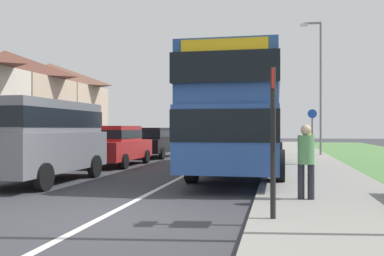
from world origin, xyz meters
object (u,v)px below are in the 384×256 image
object	(u,v)px
pedestrian_at_stop	(306,158)
bus_stop_sign	(273,132)
parked_van_grey	(42,135)
cycle_route_sign	(312,131)
double_decker_bus	(243,113)
pedestrian_walking_away	(307,143)
parked_car_black	(153,141)
parked_car_red	(115,144)
street_lamp_mid	(319,80)

from	to	relation	value
pedestrian_at_stop	bus_stop_sign	distance (m)	2.23
parked_van_grey	cycle_route_sign	xyz separation A→B (m)	(8.42, 10.37, 0.02)
double_decker_bus	pedestrian_at_stop	world-z (taller)	double_decker_bus
pedestrian_walking_away	cycle_route_sign	xyz separation A→B (m)	(0.50, 3.79, 0.45)
parked_car_black	parked_van_grey	bearing A→B (deg)	-90.65
parked_car_red	parked_car_black	world-z (taller)	parked_car_red
parked_car_red	street_lamp_mid	distance (m)	12.13
double_decker_bus	pedestrian_walking_away	world-z (taller)	double_decker_bus
parked_van_grey	pedestrian_at_stop	size ratio (longest dim) A/B	2.97
parked_car_red	double_decker_bus	bearing A→B (deg)	-17.03
double_decker_bus	parked_van_grey	xyz separation A→B (m)	(-5.55, -3.96, -0.74)
street_lamp_mid	parked_van_grey	bearing A→B (deg)	-124.36
double_decker_bus	street_lamp_mid	bearing A→B (deg)	69.53
double_decker_bus	parked_car_black	bearing A→B (deg)	128.23
double_decker_bus	bus_stop_sign	distance (m)	8.33
parked_van_grey	street_lamp_mid	size ratio (longest dim) A/B	0.66
double_decker_bus	parked_car_black	distance (m)	8.86
parked_car_black	parked_car_red	bearing A→B (deg)	-91.14
pedestrian_walking_away	double_decker_bus	bearing A→B (deg)	-132.25
parked_car_red	pedestrian_at_stop	size ratio (longest dim) A/B	2.73
parked_car_black	pedestrian_at_stop	world-z (taller)	pedestrian_at_stop
double_decker_bus	cycle_route_sign	world-z (taller)	double_decker_bus
pedestrian_walking_away	cycle_route_sign	distance (m)	3.85
double_decker_bus	bus_stop_sign	xyz separation A→B (m)	(1.13, -8.24, -0.60)
parked_car_black	pedestrian_at_stop	bearing A→B (deg)	-61.12
pedestrian_walking_away	parked_car_red	bearing A→B (deg)	-173.41
parked_car_black	bus_stop_sign	xyz separation A→B (m)	(6.56, -15.13, 0.65)
double_decker_bus	pedestrian_walking_away	size ratio (longest dim) A/B	6.86
double_decker_bus	cycle_route_sign	bearing A→B (deg)	65.89
parked_van_grey	parked_car_red	distance (m)	5.68
pedestrian_at_stop	cycle_route_sign	bearing A→B (deg)	85.08
street_lamp_mid	double_decker_bus	bearing A→B (deg)	-110.47
pedestrian_at_stop	cycle_route_sign	distance (m)	12.64
double_decker_bus	parked_van_grey	distance (m)	6.86
double_decker_bus	parked_car_black	xyz separation A→B (m)	(-5.43, 6.89, -1.25)
double_decker_bus	parked_car_red	size ratio (longest dim) A/B	2.51
pedestrian_walking_away	street_lamp_mid	distance (m)	7.41
street_lamp_mid	parked_car_black	bearing A→B (deg)	-165.61
pedestrian_at_stop	bus_stop_sign	bearing A→B (deg)	-107.62
parked_van_grey	parked_car_red	size ratio (longest dim) A/B	1.08
parked_van_grey	cycle_route_sign	world-z (taller)	cycle_route_sign
double_decker_bus	parked_van_grey	bearing A→B (deg)	-144.49
parked_car_red	street_lamp_mid	size ratio (longest dim) A/B	0.61
parked_van_grey	parked_car_red	bearing A→B (deg)	89.81
parked_car_red	parked_car_black	xyz separation A→B (m)	(0.10, 5.20, -0.04)
cycle_route_sign	street_lamp_mid	world-z (taller)	street_lamp_mid
double_decker_bus	bus_stop_sign	size ratio (longest dim) A/B	4.40
parked_car_red	pedestrian_at_stop	world-z (taller)	parked_car_red
parked_van_grey	street_lamp_mid	xyz separation A→B (m)	(8.97, 13.13, 2.87)
parked_car_black	pedestrian_at_stop	xyz separation A→B (m)	(7.21, -13.08, 0.09)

